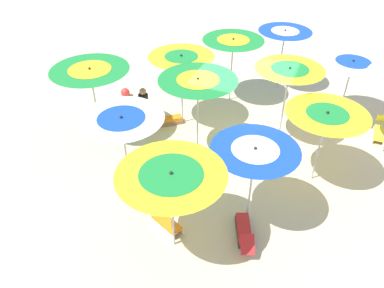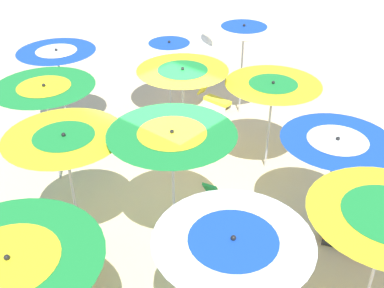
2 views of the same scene
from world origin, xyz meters
name	(u,v)px [view 2 (image 2 of 2)]	position (x,y,z in m)	size (l,w,h in m)	color
ground	(177,201)	(0.00, 0.00, -0.02)	(37.37, 37.37, 0.04)	beige
beach_umbrella_0	(244,34)	(-1.33, 4.14, 2.31)	(2.18, 2.18, 2.57)	#B2B2B7
beach_umbrella_1	(169,50)	(-2.67, 2.71, 1.95)	(2.25, 2.25, 2.20)	#B2B2B7
beach_umbrella_2	(57,58)	(-4.16, 0.29, 2.08)	(1.91, 1.91, 2.31)	#B2B2B7
beach_umbrella_3	(273,90)	(0.73, 2.31, 1.98)	(2.08, 2.08, 2.20)	#B2B2B7
beach_umbrella_4	(183,78)	(-0.75, 1.07, 2.27)	(1.96, 1.96, 2.51)	#B2B2B7
beach_umbrella_5	(45,95)	(-2.58, -1.14, 2.11)	(2.09, 2.09, 2.36)	#B2B2B7
beach_umbrella_6	(336,149)	(2.83, 1.04, 1.96)	(1.97, 1.97, 2.22)	#B2B2B7
beach_umbrella_7	(172,142)	(0.90, -1.05, 2.31)	(2.14, 2.14, 2.55)	#B2B2B7
beach_umbrella_8	(65,146)	(-0.53, -2.15, 2.18)	(2.02, 2.02, 2.44)	#B2B2B7
beach_umbrella_10	(233,250)	(2.97, -2.19, 2.07)	(2.07, 2.07, 2.31)	#B2B2B7
beach_umbrella_11	(10,269)	(1.22, -4.24, 2.19)	(2.28, 2.28, 2.41)	#B2B2B7
lounger_0	(215,99)	(-2.10, 3.99, 0.20)	(1.08, 0.36, 0.62)	silver
lounger_1	(353,238)	(3.44, 1.14, 0.20)	(1.29, 0.77, 0.54)	#333338
lounger_2	(70,259)	(-0.15, -2.67, 0.20)	(1.09, 1.26, 0.64)	olive
lounger_3	(201,211)	(0.78, -0.14, 0.20)	(0.62, 1.24, 0.60)	olive
beachgoer_0	(187,59)	(-3.55, 4.42, 0.95)	(0.30, 0.30, 1.80)	#D8A87F
beachgoer_1	(76,261)	(0.55, -2.97, 0.86)	(0.30, 0.30, 1.66)	#A3704C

